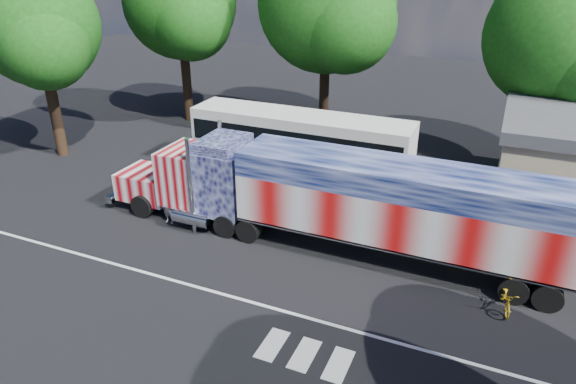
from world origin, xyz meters
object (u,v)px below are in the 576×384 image
at_px(coach_bus, 300,145).
at_px(tree_nw_a, 181,3).
at_px(semi_truck, 341,199).
at_px(tree_w_a, 39,27).
at_px(tree_ne_a, 560,38).
at_px(tree_n_mid, 329,4).
at_px(woman, 168,207).
at_px(bicycle, 506,298).

xyz_separation_m(coach_bus, tree_nw_a, (-12.17, 6.81, 6.82)).
height_order(semi_truck, tree_w_a, tree_w_a).
height_order(tree_ne_a, tree_w_a, tree_ne_a).
bearing_deg(tree_nw_a, semi_truck, -38.90).
height_order(tree_nw_a, tree_n_mid, tree_n_mid).
distance_m(semi_truck, woman, 8.68).
bearing_deg(coach_bus, tree_w_a, -169.01).
relative_size(semi_truck, tree_ne_a, 1.87).
relative_size(semi_truck, woman, 12.90).
bearing_deg(bicycle, tree_nw_a, 137.82).
xyz_separation_m(woman, tree_n_mid, (2.17, 16.70, 8.08)).
distance_m(coach_bus, woman, 8.90).
xyz_separation_m(tree_nw_a, tree_n_mid, (10.65, 1.86, 0.15)).
height_order(woman, tree_nw_a, tree_nw_a).
height_order(tree_w_a, tree_n_mid, tree_n_mid).
distance_m(coach_bus, tree_nw_a, 15.53).
relative_size(woman, tree_ne_a, 0.14).
bearing_deg(semi_truck, tree_ne_a, 59.11).
bearing_deg(tree_w_a, tree_n_mid, 39.71).
bearing_deg(bicycle, tree_ne_a, 77.22).
distance_m(coach_bus, tree_n_mid, 11.23).
bearing_deg(bicycle, woman, 168.35).
bearing_deg(tree_n_mid, bicycle, -52.07).
relative_size(woman, tree_n_mid, 0.13).
xyz_separation_m(bicycle, tree_n_mid, (-13.45, 17.25, 8.48)).
xyz_separation_m(tree_ne_a, tree_n_mid, (-14.28, 2.16, 1.07)).
height_order(tree_ne_a, tree_n_mid, tree_n_mid).
height_order(semi_truck, coach_bus, semi_truck).
bearing_deg(tree_w_a, coach_bus, 10.99).
distance_m(coach_bus, tree_ne_a, 15.49).
relative_size(tree_ne_a, tree_w_a, 1.00).
xyz_separation_m(bicycle, tree_nw_a, (-24.09, 15.39, 8.33)).
bearing_deg(tree_nw_a, tree_ne_a, -0.68).
bearing_deg(woman, semi_truck, 8.31).
distance_m(bicycle, tree_w_a, 29.13).
bearing_deg(coach_bus, tree_n_mid, 99.98).
xyz_separation_m(coach_bus, tree_n_mid, (-1.53, 8.68, 6.97)).
relative_size(bicycle, tree_ne_a, 0.15).
relative_size(coach_bus, tree_w_a, 1.10).
bearing_deg(coach_bus, tree_ne_a, 27.06).
relative_size(woman, tree_nw_a, 0.13).
relative_size(coach_bus, tree_nw_a, 1.01).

